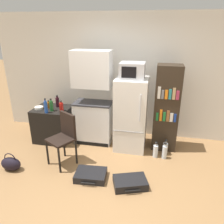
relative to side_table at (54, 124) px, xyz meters
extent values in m
plane|color=olive|center=(1.51, -1.28, -0.37)|extent=(24.00, 24.00, 0.00)
cube|color=silver|center=(1.71, 0.72, 0.96)|extent=(6.40, 0.10, 2.65)
cube|color=black|center=(0.00, 0.00, 0.00)|extent=(0.75, 0.65, 0.73)
cube|color=white|center=(0.88, 0.10, 0.06)|extent=(0.77, 0.44, 0.86)
cube|color=#333338|center=(0.88, 0.10, 0.51)|extent=(0.79, 0.45, 0.03)
cube|color=white|center=(0.88, 0.10, 1.21)|extent=(0.77, 0.38, 0.72)
cube|color=black|center=(0.88, -0.12, -0.33)|extent=(0.74, 0.01, 0.08)
cube|color=white|center=(1.69, 0.01, 0.36)|extent=(0.61, 0.62, 1.45)
cube|color=gray|center=(1.69, -0.30, 0.13)|extent=(0.59, 0.01, 0.01)
cylinder|color=silver|center=(1.89, -0.31, 0.62)|extent=(0.02, 0.02, 0.51)
cube|color=#B7B7BC|center=(1.69, 0.01, 1.23)|extent=(0.45, 0.37, 0.29)
cube|color=black|center=(1.65, -0.18, 1.23)|extent=(0.26, 0.01, 0.20)
cube|color=#2D2319|center=(2.37, 0.14, 0.49)|extent=(0.47, 0.36, 1.71)
cube|color=#1E7033|center=(2.20, -0.05, 0.38)|extent=(0.04, 0.01, 0.17)
cube|color=orange|center=(2.27, -0.05, 0.41)|extent=(0.04, 0.01, 0.23)
cube|color=#1E7033|center=(2.33, -0.05, 0.39)|extent=(0.05, 0.01, 0.19)
cube|color=brown|center=(2.40, -0.05, 0.41)|extent=(0.05, 0.01, 0.22)
cube|color=silver|center=(2.46, -0.05, 0.39)|extent=(0.06, 0.01, 0.18)
cube|color=#193899|center=(2.53, -0.05, 0.38)|extent=(0.04, 0.01, 0.17)
cube|color=silver|center=(2.20, -0.05, 0.85)|extent=(0.05, 0.01, 0.23)
cube|color=slate|center=(2.27, -0.05, 0.83)|extent=(0.04, 0.01, 0.17)
cube|color=orange|center=(2.33, -0.05, 0.83)|extent=(0.05, 0.01, 0.17)
cube|color=teal|center=(2.40, -0.05, 0.84)|extent=(0.05, 0.01, 0.19)
cube|color=tan|center=(2.46, -0.05, 0.85)|extent=(0.05, 0.01, 0.22)
cube|color=#A33351|center=(2.53, -0.05, 0.83)|extent=(0.06, 0.01, 0.17)
cylinder|color=#1E6028|center=(0.07, -0.14, 0.47)|extent=(0.07, 0.07, 0.21)
cylinder|color=#1E6028|center=(0.07, -0.14, 0.59)|extent=(0.03, 0.03, 0.04)
cylinder|color=black|center=(0.07, -0.14, 0.62)|extent=(0.04, 0.04, 0.02)
cylinder|color=black|center=(0.09, 0.11, 0.47)|extent=(0.08, 0.08, 0.20)
cylinder|color=black|center=(0.09, 0.11, 0.59)|extent=(0.03, 0.03, 0.04)
cylinder|color=black|center=(0.09, 0.11, 0.62)|extent=(0.04, 0.04, 0.02)
cylinder|color=brown|center=(-0.06, 0.01, 0.43)|extent=(0.08, 0.08, 0.13)
cylinder|color=brown|center=(-0.06, 0.01, 0.51)|extent=(0.04, 0.04, 0.02)
cylinder|color=black|center=(-0.06, 0.01, 0.53)|extent=(0.04, 0.04, 0.01)
cylinder|color=#1E47A3|center=(0.01, -0.26, 0.49)|extent=(0.07, 0.07, 0.24)
cylinder|color=#1E47A3|center=(0.01, -0.26, 0.62)|extent=(0.03, 0.03, 0.04)
cylinder|color=black|center=(0.01, -0.26, 0.66)|extent=(0.04, 0.04, 0.02)
cylinder|color=#AD1914|center=(0.27, -0.10, 0.45)|extent=(0.08, 0.08, 0.17)
cylinder|color=#AD1914|center=(0.27, -0.10, 0.55)|extent=(0.04, 0.04, 0.03)
cylinder|color=black|center=(0.27, -0.10, 0.58)|extent=(0.04, 0.04, 0.02)
cylinder|color=silver|center=(-0.25, -0.09, 0.39)|extent=(0.18, 0.18, 0.05)
cylinder|color=black|center=(0.31, -0.92, -0.13)|extent=(0.04, 0.04, 0.48)
cylinder|color=black|center=(0.63, -1.10, -0.13)|extent=(0.04, 0.04, 0.48)
cylinder|color=black|center=(0.50, -0.60, -0.13)|extent=(0.04, 0.04, 0.48)
cylinder|color=black|center=(0.81, -0.79, -0.13)|extent=(0.04, 0.04, 0.48)
cube|color=black|center=(0.56, -0.85, 0.13)|extent=(0.55, 0.55, 0.04)
cube|color=black|center=(0.65, -0.70, 0.36)|extent=(0.35, 0.24, 0.43)
cube|color=black|center=(1.19, -1.14, -0.31)|extent=(0.53, 0.41, 0.12)
cylinder|color=black|center=(1.20, -1.35, -0.31)|extent=(0.23, 0.04, 0.02)
cube|color=black|center=(1.85, -1.20, -0.30)|extent=(0.60, 0.49, 0.13)
cylinder|color=black|center=(1.91, -1.38, -0.30)|extent=(0.23, 0.10, 0.02)
ellipsoid|color=black|center=(-0.25, -1.21, -0.25)|extent=(0.36, 0.20, 0.24)
torus|color=black|center=(-0.25, -1.21, -0.14)|extent=(0.21, 0.02, 0.21)
cylinder|color=silver|center=(2.40, -0.14, -0.24)|extent=(0.09, 0.09, 0.25)
cylinder|color=silver|center=(2.40, -0.14, -0.10)|extent=(0.04, 0.04, 0.04)
cylinder|color=black|center=(2.40, -0.14, -0.06)|extent=(0.05, 0.05, 0.03)
cylinder|color=silver|center=(2.22, -0.28, -0.24)|extent=(0.09, 0.09, 0.25)
cylinder|color=silver|center=(2.22, -0.28, -0.10)|extent=(0.04, 0.04, 0.04)
cylinder|color=black|center=(2.22, -0.28, -0.06)|extent=(0.05, 0.05, 0.03)
cylinder|color=silver|center=(2.39, -0.29, -0.24)|extent=(0.09, 0.09, 0.26)
cylinder|color=silver|center=(2.39, -0.29, -0.08)|extent=(0.04, 0.04, 0.05)
cylinder|color=black|center=(2.39, -0.29, -0.04)|extent=(0.05, 0.05, 0.03)
camera|label=1|loc=(2.14, -3.99, 2.00)|focal=35.00mm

